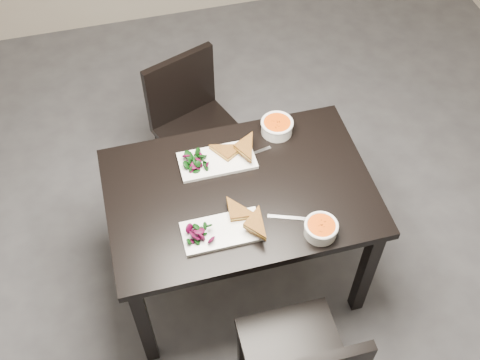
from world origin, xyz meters
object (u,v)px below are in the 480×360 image
at_px(chair_far, 193,120).
at_px(soup_bowl_far, 277,126).
at_px(plate_far, 217,161).
at_px(soup_bowl_near, 321,228).
at_px(table, 240,203).
at_px(plate_near, 222,231).

height_order(chair_far, soup_bowl_far, chair_far).
bearing_deg(chair_far, plate_far, -109.08).
relative_size(chair_far, plate_far, 2.41).
height_order(soup_bowl_near, plate_far, soup_bowl_near).
relative_size(chair_far, soup_bowl_far, 5.37).
bearing_deg(table, plate_near, -123.13).
xyz_separation_m(plate_near, plate_far, (0.07, 0.39, 0.00)).
bearing_deg(soup_bowl_near, chair_far, 108.46).
bearing_deg(table, plate_far, 108.69).
bearing_deg(soup_bowl_near, plate_near, 164.91).
bearing_deg(plate_near, chair_far, 86.79).
bearing_deg(soup_bowl_far, soup_bowl_near, -89.23).
bearing_deg(soup_bowl_far, plate_far, -160.60).
distance_m(soup_bowl_near, plate_far, 0.60).
bearing_deg(plate_near, plate_far, 79.83).
relative_size(table, soup_bowl_near, 8.26).
bearing_deg(plate_near, soup_bowl_far, 51.79).
bearing_deg(plate_far, soup_bowl_far, 19.40).
bearing_deg(soup_bowl_far, chair_far, 127.92).
xyz_separation_m(soup_bowl_near, plate_far, (-0.33, 0.49, -0.03)).
bearing_deg(table, chair_far, 96.12).
xyz_separation_m(plate_near, soup_bowl_near, (0.40, -0.11, 0.03)).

